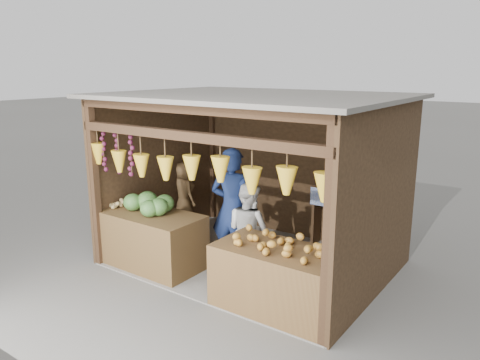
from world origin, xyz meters
name	(u,v)px	position (x,y,z in m)	size (l,w,h in m)	color
ground	(252,262)	(0.00, 0.00, 0.00)	(80.00, 80.00, 0.00)	#514F49
stall_structure	(249,160)	(-0.03, -0.04, 1.67)	(4.30, 3.30, 2.66)	slate
back_shelf	(349,202)	(1.05, 1.28, 0.87)	(1.25, 0.32, 1.32)	#382314
counter_left	(152,240)	(-1.19, -1.01, 0.43)	(1.61, 0.85, 0.86)	#473017
counter_right	(277,280)	(1.09, -1.07, 0.42)	(1.60, 0.85, 0.84)	#472B17
stool	(185,230)	(-1.63, 0.23, 0.14)	(0.31, 0.31, 0.29)	black
man_standing	(232,209)	(-0.13, -0.35, 0.95)	(0.69, 0.45, 1.90)	#121F46
woman_standing	(248,230)	(0.23, -0.44, 0.72)	(0.70, 0.54, 1.43)	beige
vendor_seated	(184,193)	(-1.63, 0.23, 0.85)	(0.55, 0.36, 1.12)	#523A21
melon_pile	(150,203)	(-1.23, -0.99, 1.02)	(1.00, 0.50, 0.32)	#134312
tanfruit_pile	(119,203)	(-1.86, -1.06, 0.92)	(0.34, 0.40, 0.13)	olive
mango_pile	(282,242)	(1.16, -1.08, 0.95)	(1.40, 0.64, 0.22)	#CF4E1B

